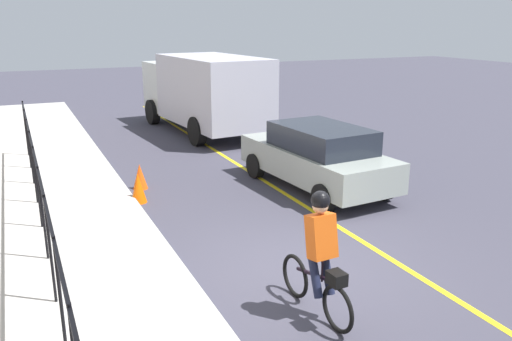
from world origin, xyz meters
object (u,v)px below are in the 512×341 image
(traffic_cone_near, at_px, (138,188))
(traffic_cone_far, at_px, (140,176))
(box_truck_background, at_px, (204,90))
(cyclist_lead, at_px, (320,256))
(patrol_sedan, at_px, (317,156))

(traffic_cone_near, height_order, traffic_cone_far, traffic_cone_near)
(box_truck_background, bearing_deg, cyclist_lead, 162.40)
(traffic_cone_far, bearing_deg, cyclist_lead, -172.03)
(cyclist_lead, relative_size, box_truck_background, 0.26)
(cyclist_lead, relative_size, patrol_sedan, 0.40)
(box_truck_background, height_order, traffic_cone_far, box_truck_background)
(patrol_sedan, relative_size, box_truck_background, 0.66)
(box_truck_background, distance_m, traffic_cone_near, 7.91)
(cyclist_lead, xyz_separation_m, box_truck_background, (12.52, -2.75, 0.64))
(patrol_sedan, distance_m, traffic_cone_near, 4.29)
(cyclist_lead, relative_size, traffic_cone_far, 2.93)
(cyclist_lead, distance_m, patrol_sedan, 5.81)
(cyclist_lead, height_order, traffic_cone_near, cyclist_lead)
(cyclist_lead, distance_m, traffic_cone_near, 5.93)
(patrol_sedan, bearing_deg, cyclist_lead, 144.70)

